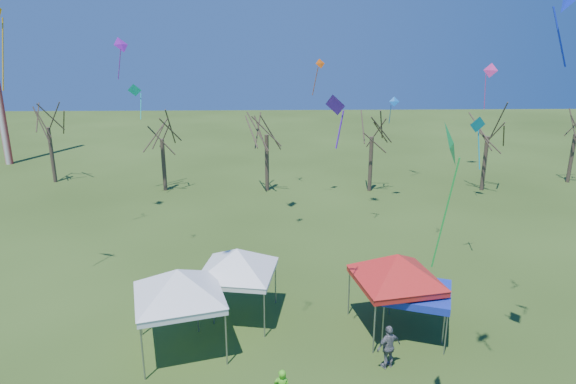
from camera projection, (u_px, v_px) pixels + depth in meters
name	position (u px, v px, depth m)	size (l,w,h in m)	color
ground	(324.00, 382.00, 19.09)	(140.00, 140.00, 0.00)	#2B4315
tree_0	(45.00, 107.00, 42.74)	(3.83, 3.83, 8.44)	#3D2D21
tree_1	(160.00, 120.00, 40.60)	(3.42, 3.42, 7.54)	#3D2D21
tree_2	(266.00, 114.00, 40.41)	(3.71, 3.71, 8.18)	#3D2D21
tree_3	(373.00, 117.00, 40.38)	(3.59, 3.59, 7.91)	#3D2D21
tree_4	(490.00, 117.00, 40.59)	(3.58, 3.58, 7.89)	#3D2D21
tent_white_west	(177.00, 275.00, 20.09)	(4.55, 4.55, 4.16)	gray
tent_white_mid	(237.00, 253.00, 22.57)	(4.36, 4.36, 3.90)	gray
tent_red	(397.00, 259.00, 21.59)	(4.57, 4.57, 4.10)	gray
tent_blue	(418.00, 293.00, 21.65)	(3.39, 3.39, 2.10)	gray
person_grey	(389.00, 347.00, 19.70)	(1.05, 0.44, 1.80)	slate
kite_5	(452.00, 146.00, 12.80)	(0.83, 1.27, 3.90)	green
kite_13	(135.00, 91.00, 37.35)	(1.01, 0.74, 2.59)	#0ED2BD
kite_12	(490.00, 71.00, 35.37)	(0.92, 0.89, 3.24)	#FF389C
kite_1	(336.00, 106.00, 17.84)	(0.89, 0.85, 1.90)	#5519AF
kite_2	(121.00, 45.00, 35.60)	(1.24, 1.34, 2.93)	purple
kite_19	(394.00, 102.00, 36.83)	(0.75, 0.53, 1.99)	blue
kite_22	(320.00, 65.00, 36.69)	(0.96, 0.86, 2.63)	#D64F0B
kite_17	(477.00, 126.00, 26.69)	(0.96, 0.58, 2.84)	#0CA1C0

